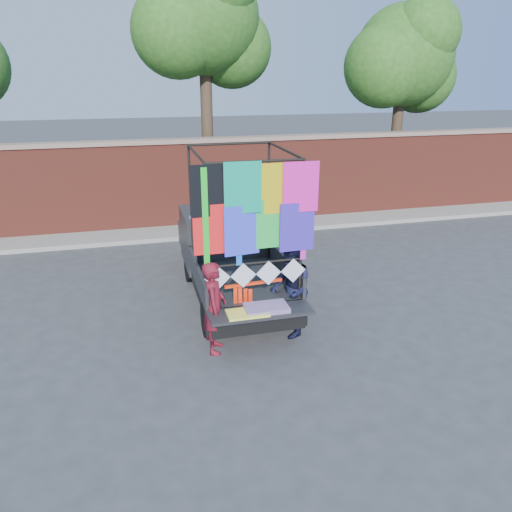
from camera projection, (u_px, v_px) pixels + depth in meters
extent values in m
plane|color=#38383A|center=(231.00, 341.00, 8.68)|extent=(90.00, 90.00, 0.00)
cube|color=brown|center=(182.00, 186.00, 14.59)|extent=(30.00, 0.35, 2.50)
cube|color=#896F60|center=(179.00, 141.00, 14.14)|extent=(30.00, 0.45, 0.12)
cube|color=gray|center=(187.00, 232.00, 14.37)|extent=(30.00, 1.20, 0.12)
cylinder|color=#38281C|center=(207.00, 129.00, 15.40)|extent=(0.36, 0.36, 5.46)
sphere|color=#225718|center=(204.00, 17.00, 14.31)|extent=(3.20, 3.20, 3.20)
sphere|color=#225718|center=(232.00, 48.00, 15.15)|extent=(2.40, 2.40, 2.40)
sphere|color=#225718|center=(177.00, 31.00, 13.99)|extent=(2.60, 2.60, 2.60)
cylinder|color=#38281C|center=(396.00, 137.00, 17.07)|extent=(0.36, 0.36, 4.55)
sphere|color=#225718|center=(404.00, 56.00, 16.16)|extent=(3.20, 3.20, 3.20)
sphere|color=#225718|center=(419.00, 77.00, 16.96)|extent=(2.40, 2.40, 2.40)
sphere|color=#225718|center=(385.00, 66.00, 15.81)|extent=(2.60, 2.60, 2.60)
sphere|color=#225718|center=(424.00, 33.00, 15.46)|extent=(2.20, 2.20, 2.20)
cylinder|color=black|center=(190.00, 268.00, 11.08)|extent=(0.21, 0.62, 0.62)
cylinder|color=black|center=(209.00, 319.00, 8.78)|extent=(0.21, 0.62, 0.62)
cylinder|color=black|center=(254.00, 262.00, 11.42)|extent=(0.21, 0.62, 0.62)
cylinder|color=black|center=(288.00, 310.00, 9.12)|extent=(0.21, 0.62, 0.62)
cube|color=black|center=(235.00, 280.00, 10.00)|extent=(1.60, 3.95, 0.28)
cube|color=black|center=(242.00, 282.00, 9.27)|extent=(1.69, 2.17, 0.09)
cube|color=black|center=(198.00, 276.00, 9.00)|extent=(0.06, 2.17, 0.42)
cube|color=black|center=(285.00, 268.00, 9.39)|extent=(0.06, 2.17, 0.42)
cube|color=black|center=(231.00, 253.00, 10.16)|extent=(1.69, 0.06, 0.42)
cube|color=black|center=(222.00, 237.00, 10.97)|extent=(1.69, 1.51, 1.18)
cube|color=#8C9EAD|center=(226.00, 226.00, 10.46)|extent=(1.51, 0.06, 0.52)
cube|color=#8C9EAD|center=(216.00, 220.00, 11.55)|extent=(1.51, 0.09, 0.66)
cube|color=black|center=(215.00, 233.00, 12.00)|extent=(1.65, 0.85, 0.52)
cube|color=black|center=(261.00, 312.00, 8.07)|extent=(1.69, 0.52, 0.06)
cube|color=black|center=(257.00, 326.00, 8.39)|extent=(1.74, 0.14, 0.17)
cylinder|color=black|center=(208.00, 239.00, 7.76)|extent=(0.05, 0.05, 2.35)
cylinder|color=black|center=(191.00, 208.00, 9.56)|extent=(0.05, 0.05, 2.35)
cylinder|color=black|center=(301.00, 232.00, 8.12)|extent=(0.05, 0.05, 2.35)
cylinder|color=black|center=(269.00, 203.00, 9.92)|extent=(0.05, 0.05, 2.35)
cylinder|color=black|center=(256.00, 161.00, 7.53)|extent=(1.60, 0.04, 0.04)
cylinder|color=black|center=(229.00, 144.00, 9.33)|extent=(1.60, 0.04, 0.04)
cylinder|color=black|center=(196.00, 153.00, 8.25)|extent=(0.04, 2.02, 0.04)
cylinder|color=black|center=(285.00, 150.00, 8.61)|extent=(0.04, 2.02, 0.04)
cylinder|color=black|center=(256.00, 263.00, 8.11)|extent=(1.60, 0.04, 0.04)
cube|color=black|center=(210.00, 192.00, 7.50)|extent=(0.58, 0.01, 0.80)
cube|color=#0B9C77|center=(241.00, 191.00, 7.57)|extent=(0.58, 0.01, 0.80)
cube|color=gold|center=(271.00, 188.00, 7.72)|extent=(0.58, 0.01, 0.80)
cube|color=#FD1CAE|center=(300.00, 187.00, 7.79)|extent=(0.58, 0.01, 0.80)
cube|color=red|center=(212.00, 231.00, 7.71)|extent=(0.58, 0.01, 0.80)
cube|color=#3442FA|center=(242.00, 229.00, 7.79)|extent=(0.58, 0.01, 0.80)
cube|color=green|center=(270.00, 226.00, 7.93)|extent=(0.58, 0.01, 0.80)
cube|color=#3C26C2|center=(299.00, 225.00, 8.01)|extent=(0.58, 0.01, 0.80)
cube|color=green|center=(205.00, 220.00, 7.61)|extent=(0.09, 0.01, 1.60)
cube|color=#DD24BC|center=(305.00, 213.00, 7.98)|extent=(0.09, 0.01, 1.60)
cube|color=blue|center=(239.00, 217.00, 7.73)|extent=(0.09, 0.01, 1.60)
cube|color=white|center=(217.00, 278.00, 8.00)|extent=(0.43, 0.01, 0.43)
cube|color=white|center=(243.00, 275.00, 8.10)|extent=(0.43, 0.01, 0.43)
cube|color=white|center=(269.00, 273.00, 8.20)|extent=(0.43, 0.01, 0.43)
cube|color=white|center=(293.00, 271.00, 8.30)|extent=(0.43, 0.01, 0.43)
cube|color=#D8304A|center=(266.00, 308.00, 8.06)|extent=(0.71, 0.42, 0.08)
cube|color=#F6F94E|center=(247.00, 313.00, 7.93)|extent=(0.66, 0.38, 0.04)
imported|color=maroon|center=(215.00, 308.00, 8.14)|extent=(0.52, 0.66, 1.58)
imported|color=black|center=(290.00, 289.00, 8.64)|extent=(0.75, 0.91, 1.73)
cube|color=#FF310D|center=(254.00, 283.00, 8.30)|extent=(1.01, 0.13, 0.04)
cube|color=#FF310D|center=(235.00, 303.00, 8.31)|extent=(0.06, 0.02, 0.58)
cube|color=#FF310D|center=(240.00, 304.00, 8.34)|extent=(0.06, 0.02, 0.58)
cube|color=#FF310D|center=(245.00, 304.00, 8.37)|extent=(0.06, 0.02, 0.58)
cube|color=#FF310D|center=(250.00, 305.00, 8.39)|extent=(0.06, 0.02, 0.58)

